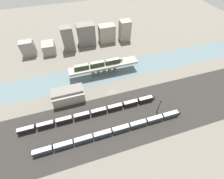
{
  "coord_description": "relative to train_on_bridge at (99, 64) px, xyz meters",
  "views": [
    {
      "loc": [
        -21.72,
        -71.54,
        88.46
      ],
      "look_at": [
        0.0,
        -0.64,
        3.6
      ],
      "focal_mm": 24.0,
      "sensor_mm": 36.0,
      "label": 1
    }
  ],
  "objects": [
    {
      "name": "train_on_bridge",
      "position": [
        0.0,
        0.0,
        0.0
      ],
      "size": [
        41.43,
        2.92,
        3.97
      ],
      "color": "#23381E",
      "rests_on": "bridge"
    },
    {
      "name": "river_water",
      "position": [
        3.95,
        0.0,
        -10.94
      ],
      "size": [
        320.0,
        24.1,
        0.01
      ],
      "primitive_type": "cube",
      "color": "slate",
      "rests_on": "ground"
    },
    {
      "name": "city_block_right",
      "position": [
        -1.2,
        49.77,
        -0.26
      ],
      "size": [
        17.32,
        11.35,
        21.36
      ],
      "primitive_type": "cube",
      "color": "slate",
      "rests_on": "ground"
    },
    {
      "name": "city_block_far_left",
      "position": [
        -58.11,
        46.39,
        -3.67
      ],
      "size": [
        11.93,
        8.33,
        14.54
      ],
      "primitive_type": "cube",
      "color": "gray",
      "rests_on": "ground"
    },
    {
      "name": "signal_tower",
      "position": [
        28.63,
        -49.01,
        -4.51
      ],
      "size": [
        1.0,
        0.77,
        12.66
      ],
      "color": "#4C4C51",
      "rests_on": "ground"
    },
    {
      "name": "train_yard_mid",
      "position": [
        -14.71,
        -38.33,
        -8.89
      ],
      "size": [
        94.99,
        2.77,
        4.16
      ],
      "color": "black",
      "rests_on": "ground"
    },
    {
      "name": "train_yard_near",
      "position": [
        -4.55,
        -54.73,
        -9.04
      ],
      "size": [
        96.58,
        2.9,
        3.88
      ],
      "color": "#2D384C",
      "rests_on": "ground"
    },
    {
      "name": "city_block_tall",
      "position": [
        39.5,
        46.51,
        -0.54
      ],
      "size": [
        10.87,
        9.79,
        20.8
      ],
      "primitive_type": "cube",
      "color": "gray",
      "rests_on": "ground"
    },
    {
      "name": "warehouse_building",
      "position": [
        -27.91,
        -20.13,
        -5.98
      ],
      "size": [
        22.03,
        11.93,
        10.43
      ],
      "color": "#9E998E",
      "rests_on": "ground"
    },
    {
      "name": "city_block_far_right",
      "position": [
        20.34,
        48.76,
        -2.07
      ],
      "size": [
        16.47,
        10.29,
        17.74
      ],
      "primitive_type": "cube",
      "color": "gray",
      "rests_on": "ground"
    },
    {
      "name": "city_block_center",
      "position": [
        -19.78,
        44.97,
        0.83
      ],
      "size": [
        10.73,
        9.91,
        23.55
      ],
      "primitive_type": "cube",
      "color": "slate",
      "rests_on": "ground"
    },
    {
      "name": "city_block_left",
      "position": [
        -39.64,
        45.17,
        -5.87
      ],
      "size": [
        11.46,
        14.09,
        10.15
      ],
      "primitive_type": "cube",
      "color": "gray",
      "rests_on": "ground"
    },
    {
      "name": "railbed_yard",
      "position": [
        3.95,
        -46.72,
        -10.94
      ],
      "size": [
        280.0,
        42.0,
        0.01
      ],
      "primitive_type": "cube",
      "color": "#282623",
      "rests_on": "ground"
    },
    {
      "name": "ground_plane",
      "position": [
        3.95,
        -22.72,
        -10.94
      ],
      "size": [
        400.0,
        400.0,
        0.0
      ],
      "primitive_type": "plane",
      "color": "#666056"
    },
    {
      "name": "bridge",
      "position": [
        3.95,
        0.0,
        -3.97
      ],
      "size": [
        57.55,
        8.86,
        9.0
      ],
      "color": "gray",
      "rests_on": "ground"
    }
  ]
}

